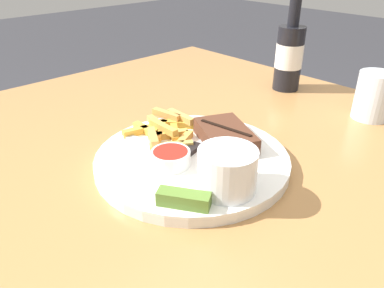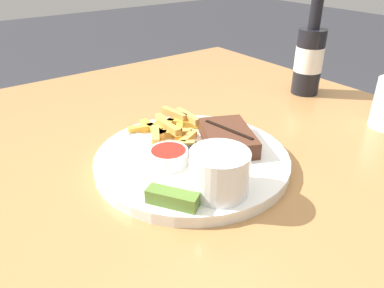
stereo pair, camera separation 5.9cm
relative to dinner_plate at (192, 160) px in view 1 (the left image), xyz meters
name	(u,v)px [view 1 (the left image)]	position (x,y,z in m)	size (l,w,h in m)	color
dining_table	(192,204)	(0.00, 0.00, -0.09)	(1.14, 1.08, 0.73)	#A87542
dinner_plate	(192,160)	(0.00, 0.00, 0.00)	(0.31, 0.31, 0.02)	white
steak_portion	(225,136)	(0.01, 0.07, 0.02)	(0.14, 0.12, 0.03)	#512D1E
fries_pile	(164,130)	(-0.09, 0.02, 0.02)	(0.14, 0.13, 0.02)	gold
coleslaw_cup	(227,168)	(0.10, -0.03, 0.04)	(0.08, 0.08, 0.06)	white
dipping_sauce_cup	(170,157)	(0.00, -0.04, 0.02)	(0.06, 0.06, 0.02)	silver
pickle_spear	(184,199)	(0.09, -0.10, 0.02)	(0.07, 0.06, 0.02)	#567A2D
fork_utensil	(149,142)	(-0.08, -0.03, 0.01)	(0.13, 0.05, 0.00)	#B7B7BC
knife_utensil	(202,142)	(-0.02, 0.04, 0.01)	(0.06, 0.16, 0.01)	#B7B7BC
beer_bottle	(289,54)	(-0.10, 0.42, 0.08)	(0.06, 0.06, 0.24)	black
drinking_glass	(374,96)	(0.12, 0.39, 0.04)	(0.07, 0.07, 0.10)	silver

